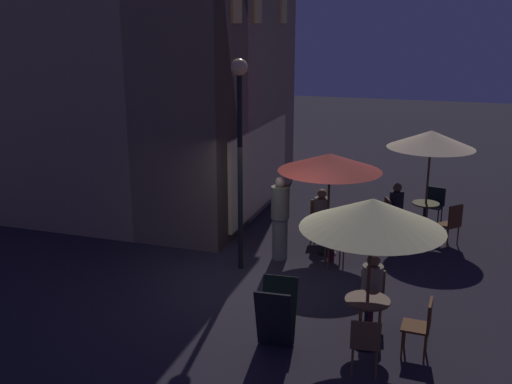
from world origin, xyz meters
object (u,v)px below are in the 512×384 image
Objects in this scene: cafe_table_2 at (425,213)px; patron_seated_3 at (398,206)px; cafe_chair_0 at (321,216)px; cafe_chair_5 at (392,213)px; cafe_table_0 at (327,231)px; patio_umbrella_0 at (330,163)px; patio_umbrella_1 at (372,214)px; patron_seated_1 at (334,233)px; cafe_chair_1 at (336,241)px; patron_seated_2 at (372,286)px; street_lamp_near_corner at (240,128)px; patio_umbrella_2 at (431,140)px; patron_standing_4 at (280,218)px; menu_sandwich_board at (276,314)px; cafe_chair_3 at (422,323)px; cafe_chair_7 at (434,202)px; patron_seated_0 at (322,213)px; cafe_chair_4 at (372,291)px; cafe_chair_2 at (365,340)px; cafe_chair_6 at (452,221)px; cafe_table_1 at (367,313)px.

patron_seated_3 reaches higher than cafe_table_2.
cafe_chair_5 is (0.83, -1.50, -0.04)m from cafe_chair_0.
patron_seated_3 is at bearing -38.23° from cafe_table_0.
patio_umbrella_0 is 0.93× the size of patio_umbrella_1.
patron_seated_1 is (-0.61, -0.26, -1.30)m from patio_umbrella_0.
cafe_table_0 is 0.79× the size of cafe_chair_1.
cafe_chair_1 is 0.78× the size of patron_seated_3.
patron_seated_2 is 4.55m from patron_seated_3.
street_lamp_near_corner is 1.69× the size of patio_umbrella_2.
patron_standing_4 reaches higher than patron_seated_2.
patio_umbrella_0 is 1.54m from patron_standing_4.
patio_umbrella_0 is (3.92, 0.01, 1.49)m from menu_sandwich_board.
cafe_chair_5 is at bearing -77.05° from cafe_chair_3.
patron_seated_0 is (-2.09, 2.36, 0.13)m from cafe_chair_7.
patio_umbrella_1 is 2.54× the size of cafe_chair_0.
patron_seated_0 reaches higher than cafe_chair_7.
cafe_chair_7 reaches higher than cafe_table_0.
patio_umbrella_2 is at bearing 170.82° from cafe_chair_4.
patron_seated_1 reaches higher than patron_seated_0.
street_lamp_near_corner reaches higher than cafe_chair_5.
street_lamp_near_corner is 5.88m from cafe_chair_7.
cafe_chair_3 is at bearing -170.24° from cafe_chair_1.
patron_seated_1 is at bearing 0.41° from cafe_chair_0.
cafe_table_2 is at bearing -0.00° from cafe_chair_7.
cafe_chair_7 is at bearing 109.38° from patron_seated_0.
patio_umbrella_2 is (5.85, -1.91, 1.73)m from menu_sandwich_board.
cafe_chair_2 is at bearing 49.23° from cafe_chair_3.
patio_umbrella_1 is (0.39, -1.31, 1.61)m from menu_sandwich_board.
patron_seated_2 reaches higher than cafe_chair_7.
patio_umbrella_1 is at bearing 176.78° from cafe_chair_1.
patron_seated_0 is (0.66, 0.27, -1.31)m from patio_umbrella_0.
cafe_chair_6 is 1.24m from patron_seated_3.
patron_seated_0 is (4.22, 2.39, 0.15)m from cafe_chair_3.
patron_seated_3 reaches higher than cafe_chair_7.
cafe_chair_3 is at bearing -177.77° from cafe_table_2.
patio_umbrella_2 is 2.59× the size of cafe_chair_6.
menu_sandwich_board is at bearing 161.93° from patio_umbrella_2.
cafe_table_1 is at bearing 5.51° from cafe_chair_7.
patron_seated_0 is at bearing -170.48° from patron_seated_3.
cafe_chair_6 reaches higher than cafe_chair_4.
cafe_table_2 is at bearing 0.00° from cafe_chair_5.
patron_seated_2 is (-0.13, -0.00, 0.15)m from cafe_chair_4.
patio_umbrella_0 is (0.00, 0.00, 1.49)m from cafe_table_0.
cafe_chair_0 is at bearing 22.08° from patio_umbrella_0.
cafe_chair_1 is 1.26m from patron_standing_4.
menu_sandwich_board is 1.09× the size of cafe_chair_7.
menu_sandwich_board is (-2.61, -1.50, -2.35)m from street_lamp_near_corner.
patron_seated_2 is (-4.81, 0.62, -1.54)m from patio_umbrella_2.
cafe_chair_4 is (-2.00, -0.98, -0.03)m from cafe_chair_1.
cafe_chair_2 is 0.96× the size of cafe_chair_7.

